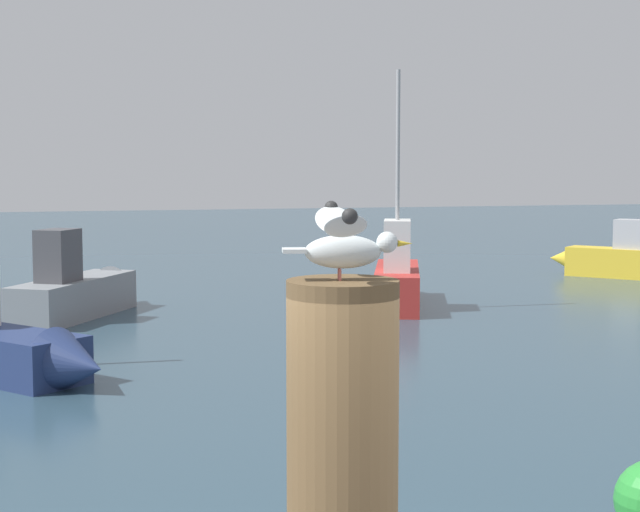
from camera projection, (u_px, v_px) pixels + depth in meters
name	position (u px, v px, depth m)	size (l,w,h in m)	color
mooring_post	(342.00, 452.00, 3.00)	(0.34, 0.34, 1.05)	brown
seagull	(344.00, 240.00, 2.94)	(0.39, 0.58, 0.23)	#C66660
boat_red	(397.00, 278.00, 20.49)	(2.29, 4.31, 4.73)	#B72D28
boat_yellow	(614.00, 258.00, 25.43)	(2.68, 2.95, 1.50)	yellow
boat_grey	(81.00, 290.00, 18.96)	(2.85, 3.89, 1.72)	gray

